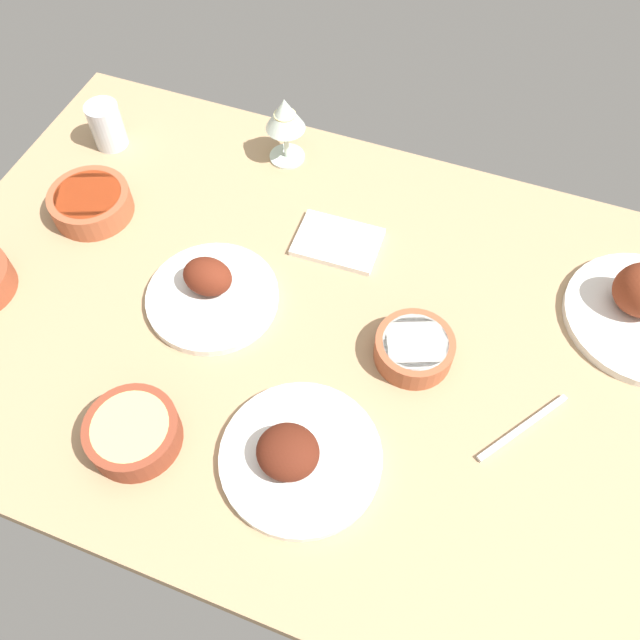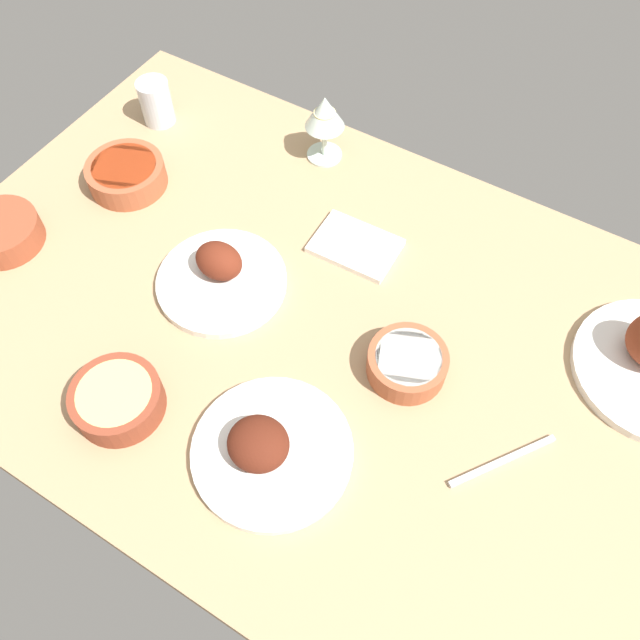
% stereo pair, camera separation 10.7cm
% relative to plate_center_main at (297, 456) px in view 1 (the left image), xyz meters
% --- Properties ---
extents(dining_table, '(1.40, 0.90, 0.04)m').
position_rel_plate_center_main_xyz_m(dining_table, '(0.05, -0.23, -0.04)').
color(dining_table, tan).
rests_on(dining_table, ground).
extents(plate_center_main, '(0.24, 0.24, 0.07)m').
position_rel_plate_center_main_xyz_m(plate_center_main, '(0.00, 0.00, 0.00)').
color(plate_center_main, silver).
rests_on(plate_center_main, dining_table).
extents(plate_far_side, '(0.22, 0.22, 0.07)m').
position_rel_plate_center_main_xyz_m(plate_far_side, '(0.24, -0.22, -0.00)').
color(plate_far_side, silver).
rests_on(plate_far_side, dining_table).
extents(bowl_sauce, '(0.15, 0.15, 0.05)m').
position_rel_plate_center_main_xyz_m(bowl_sauce, '(0.54, -0.32, 0.01)').
color(bowl_sauce, '#A35133').
rests_on(bowl_sauce, dining_table).
extents(bowl_pasta, '(0.14, 0.14, 0.05)m').
position_rel_plate_center_main_xyz_m(bowl_pasta, '(0.24, 0.05, 0.01)').
color(bowl_pasta, brown).
rests_on(bowl_pasta, dining_table).
extents(bowl_cream, '(0.13, 0.13, 0.05)m').
position_rel_plate_center_main_xyz_m(bowl_cream, '(-0.11, -0.23, 0.01)').
color(bowl_cream, '#A35133').
rests_on(bowl_cream, dining_table).
extents(wine_glass, '(0.08, 0.08, 0.14)m').
position_rel_plate_center_main_xyz_m(wine_glass, '(0.25, -0.58, 0.08)').
color(wine_glass, silver).
rests_on(wine_glass, dining_table).
extents(water_tumbler, '(0.06, 0.06, 0.09)m').
position_rel_plate_center_main_xyz_m(water_tumbler, '(0.60, -0.49, 0.03)').
color(water_tumbler, silver).
rests_on(water_tumbler, dining_table).
extents(folded_napkin, '(0.15, 0.11, 0.01)m').
position_rel_plate_center_main_xyz_m(folded_napkin, '(0.08, -0.41, -0.01)').
color(folded_napkin, white).
rests_on(folded_napkin, dining_table).
extents(spoon_loose, '(0.11, 0.15, 0.01)m').
position_rel_plate_center_main_xyz_m(spoon_loose, '(-0.30, -0.17, -0.01)').
color(spoon_loose, silver).
rests_on(spoon_loose, dining_table).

